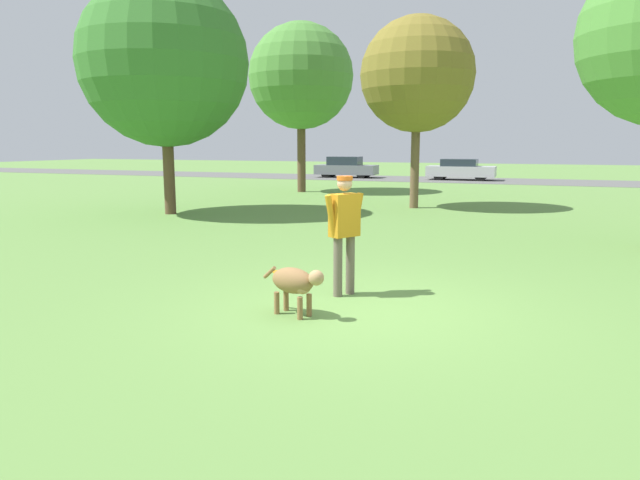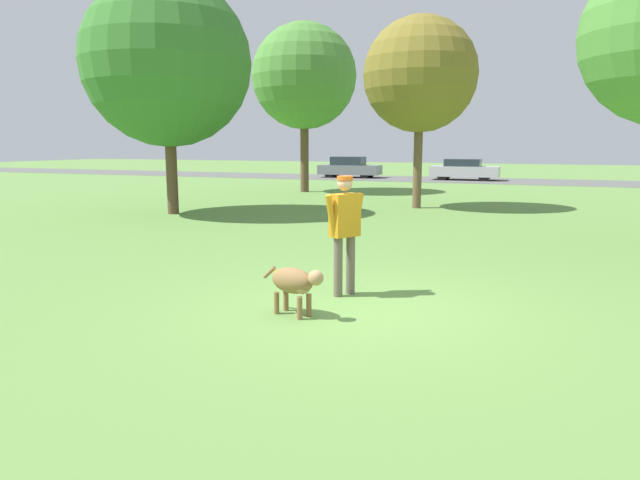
% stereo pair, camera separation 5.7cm
% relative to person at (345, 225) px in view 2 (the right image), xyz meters
% --- Properties ---
extents(ground_plane, '(120.00, 120.00, 0.00)m').
position_rel_person_xyz_m(ground_plane, '(0.44, -0.57, -1.04)').
color(ground_plane, '#608C42').
extents(far_road_strip, '(120.00, 6.00, 0.01)m').
position_rel_person_xyz_m(far_road_strip, '(0.44, 27.95, -1.03)').
color(far_road_strip, '#5B5B59').
rests_on(far_road_strip, ground_plane).
extents(person, '(0.43, 0.65, 1.74)m').
position_rel_person_xyz_m(person, '(0.00, 0.00, 0.00)').
color(person, '#665B4C').
rests_on(person, ground_plane).
extents(dog, '(0.98, 0.50, 0.65)m').
position_rel_person_xyz_m(dog, '(-0.25, -1.19, -0.60)').
color(dog, olive).
rests_on(dog, ground_plane).
extents(frisbee, '(0.25, 0.25, 0.02)m').
position_rel_person_xyz_m(frisbee, '(-1.51, 1.00, -1.03)').
color(frisbee, orange).
rests_on(frisbee, ground_plane).
extents(tree_near_left, '(5.12, 5.12, 7.19)m').
position_rel_person_xyz_m(tree_near_left, '(-8.31, 7.31, 3.59)').
color(tree_near_left, brown).
rests_on(tree_near_left, ground_plane).
extents(tree_mid_center, '(3.82, 3.82, 6.37)m').
position_rel_person_xyz_m(tree_mid_center, '(-1.49, 11.80, 3.41)').
color(tree_mid_center, brown).
rests_on(tree_mid_center, ground_plane).
extents(tree_far_left, '(4.69, 4.69, 7.52)m').
position_rel_person_xyz_m(tree_far_left, '(-7.75, 16.56, 4.12)').
color(tree_far_left, brown).
rests_on(tree_far_left, ground_plane).
extents(parked_car_grey, '(4.04, 1.84, 1.37)m').
position_rel_person_xyz_m(parked_car_grey, '(-9.46, 27.96, -0.37)').
color(parked_car_grey, slate).
rests_on(parked_car_grey, ground_plane).
extents(parked_car_silver, '(4.06, 1.80, 1.28)m').
position_rel_person_xyz_m(parked_car_silver, '(-2.09, 28.03, -0.39)').
color(parked_car_silver, '#B7B7BC').
rests_on(parked_car_silver, ground_plane).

